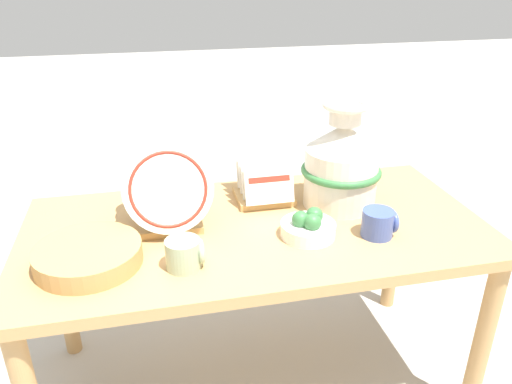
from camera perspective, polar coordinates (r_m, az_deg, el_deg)
ground_plane at (r=1.90m, az=0.00°, el=-20.43°), size 14.00×14.00×0.00m
display_table at (r=1.55m, az=0.00°, el=-6.15°), size 1.39×0.68×0.62m
ceramic_vase at (r=1.61m, az=9.75°, el=3.31°), size 0.26×0.26×0.34m
dish_rack_round_plates at (r=1.48m, az=-10.03°, el=0.13°), size 0.26×0.22×0.27m
dish_rack_square_plates at (r=1.65m, az=0.88°, el=1.03°), size 0.19×0.19×0.18m
wicker_charger_stack at (r=1.39m, az=-18.63°, el=-6.87°), size 0.28×0.28×0.05m
mug_cobalt_glaze at (r=1.48m, az=13.88°, el=-3.47°), size 0.10×0.09×0.08m
mug_sage_glaze at (r=1.31m, az=-8.13°, el=-6.99°), size 0.10×0.09×0.08m
fruit_bowl at (r=1.45m, az=6.00°, el=-3.96°), size 0.16×0.16×0.08m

